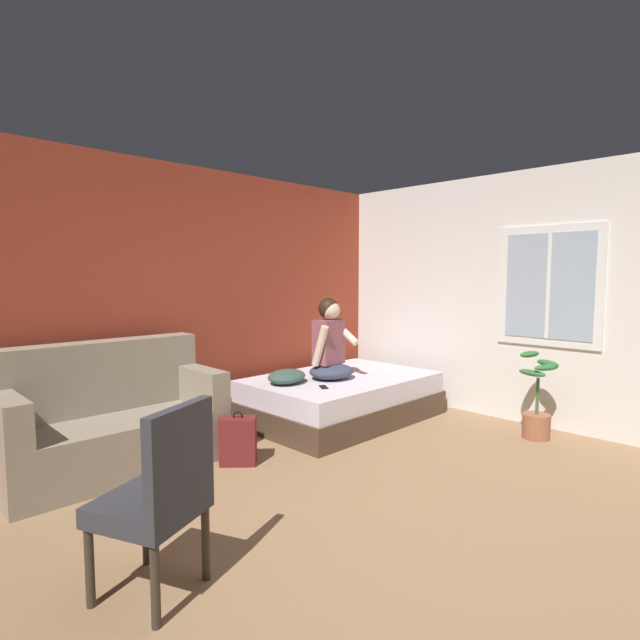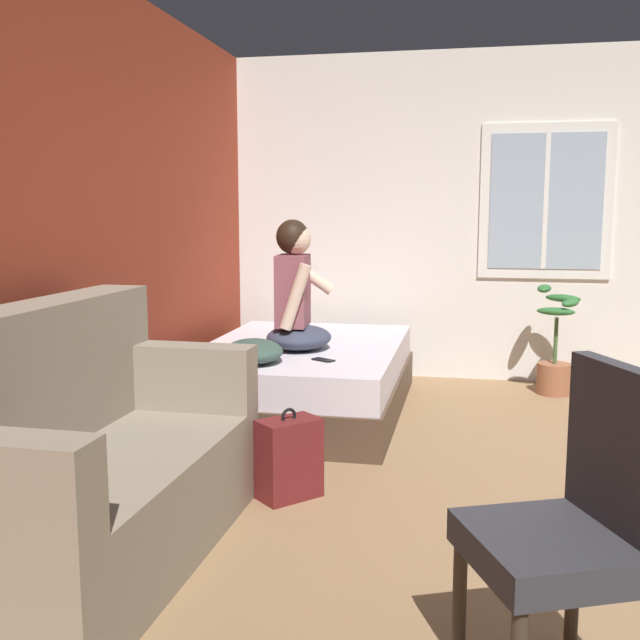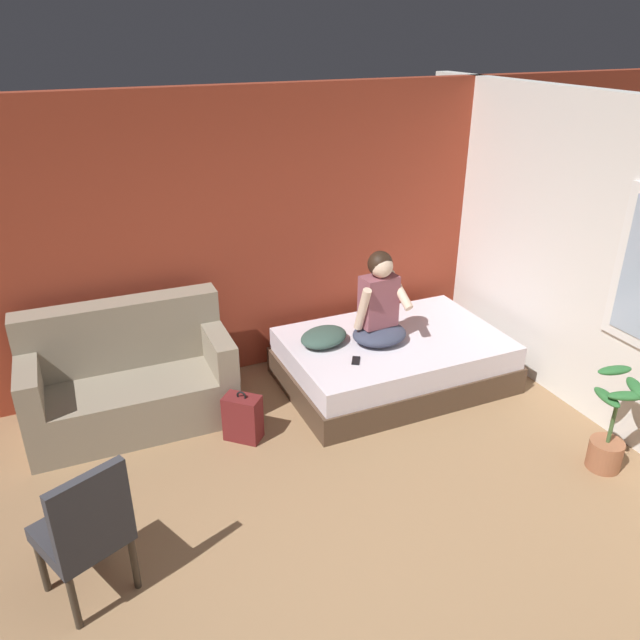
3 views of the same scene
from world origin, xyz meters
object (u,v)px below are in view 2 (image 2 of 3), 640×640
(couch, at_px, (83,465))
(cell_phone, at_px, (323,360))
(person_seated, at_px, (296,297))
(potted_plant, at_px, (555,356))
(backpack, at_px, (288,459))
(bed, at_px, (303,378))
(side_chair, at_px, (575,520))
(throw_pillow, at_px, (254,351))

(couch, bearing_deg, cell_phone, -18.43)
(person_seated, distance_m, potted_plant, 2.16)
(backpack, relative_size, potted_plant, 0.54)
(bed, xyz_separation_m, person_seated, (-0.17, 0.00, 0.60))
(couch, bearing_deg, backpack, -39.05)
(bed, bearing_deg, side_chair, -153.11)
(side_chair, xyz_separation_m, potted_plant, (3.77, -0.34, -0.23))
(couch, bearing_deg, person_seated, -9.18)
(bed, bearing_deg, backpack, -169.75)
(couch, relative_size, side_chair, 1.75)
(bed, xyz_separation_m, couch, (-2.40, 0.36, 0.16))
(potted_plant, bearing_deg, person_seated, 119.96)
(couch, xyz_separation_m, person_seated, (2.23, -0.36, 0.44))
(backpack, bearing_deg, throw_pillow, 25.60)
(couch, height_order, person_seated, person_seated)
(person_seated, bearing_deg, side_chair, -151.57)
(person_seated, bearing_deg, potted_plant, -60.04)
(bed, relative_size, side_chair, 2.12)
(throw_pillow, bearing_deg, potted_plant, -52.09)
(side_chair, relative_size, throw_pillow, 2.04)
(person_seated, distance_m, cell_phone, 0.57)
(side_chair, distance_m, cell_phone, 2.66)
(throw_pillow, bearing_deg, bed, -13.57)
(bed, distance_m, side_chair, 3.26)
(side_chair, bearing_deg, cell_phone, 27.19)
(couch, relative_size, cell_phone, 11.89)
(side_chair, distance_m, potted_plant, 3.79)
(side_chair, xyz_separation_m, cell_phone, (2.36, 1.21, -0.05))
(side_chair, height_order, potted_plant, side_chair)
(side_chair, relative_size, backpack, 2.14)
(couch, xyz_separation_m, backpack, (0.80, -0.65, -0.20))
(cell_phone, bearing_deg, potted_plant, 163.02)
(side_chair, height_order, person_seated, person_seated)
(person_seated, height_order, potted_plant, person_seated)
(person_seated, relative_size, cell_phone, 6.08)
(throw_pillow, height_order, potted_plant, potted_plant)
(bed, xyz_separation_m, cell_phone, (-0.54, -0.26, 0.25))
(cell_phone, height_order, potted_plant, potted_plant)
(throw_pillow, distance_m, potted_plant, 2.50)
(couch, distance_m, cell_phone, 1.97)
(potted_plant, bearing_deg, backpack, 148.38)
(backpack, height_order, potted_plant, potted_plant)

